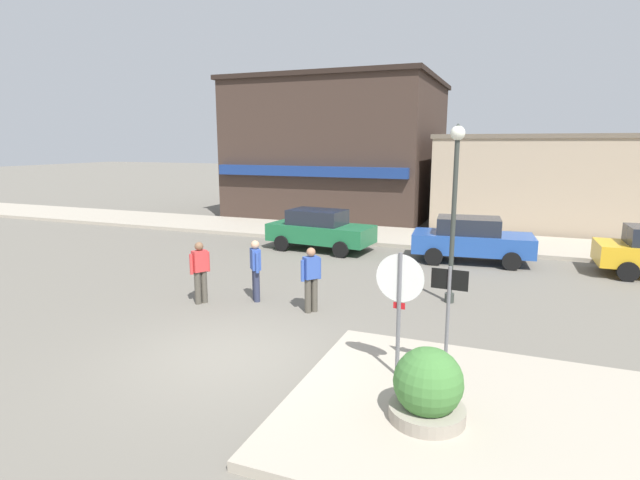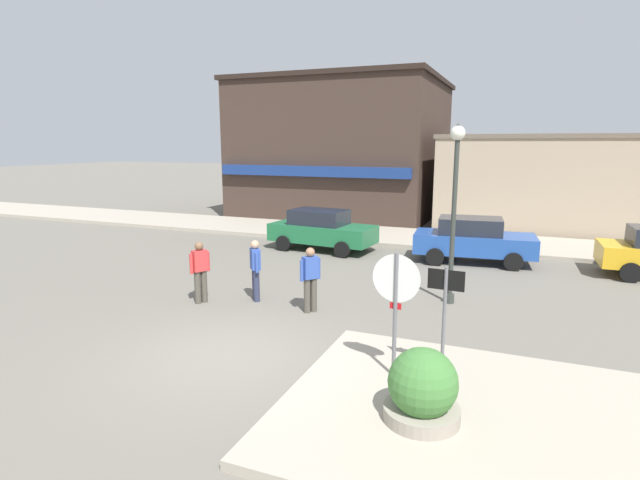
{
  "view_description": "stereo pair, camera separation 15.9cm",
  "coord_description": "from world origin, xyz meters",
  "px_view_note": "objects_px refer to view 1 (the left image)",
  "views": [
    {
      "loc": [
        5.0,
        -7.76,
        4.07
      ],
      "look_at": [
        0.16,
        4.5,
        1.5
      ],
      "focal_mm": 28.0,
      "sensor_mm": 36.0,
      "label": 1
    },
    {
      "loc": [
        5.15,
        -7.7,
        4.07
      ],
      "look_at": [
        0.16,
        4.5,
        1.5
      ],
      "focal_mm": 28.0,
      "sensor_mm": 36.0,
      "label": 2
    }
  ],
  "objects_px": {
    "planter": "(428,393)",
    "parked_car_nearest": "(320,229)",
    "one_way_sign": "(448,312)",
    "pedestrian_kerb_side": "(311,278)",
    "stop_sign": "(399,299)",
    "pedestrian_crossing_near": "(256,269)",
    "parked_car_second": "(471,239)",
    "lamp_post": "(455,188)",
    "pedestrian_crossing_far": "(200,271)"
  },
  "relations": [
    {
      "from": "stop_sign",
      "to": "parked_car_second",
      "type": "relative_size",
      "value": 0.55
    },
    {
      "from": "lamp_post",
      "to": "pedestrian_kerb_side",
      "type": "relative_size",
      "value": 2.82
    },
    {
      "from": "planter",
      "to": "parked_car_nearest",
      "type": "relative_size",
      "value": 0.3
    },
    {
      "from": "parked_car_second",
      "to": "pedestrian_kerb_side",
      "type": "distance_m",
      "value": 7.56
    },
    {
      "from": "stop_sign",
      "to": "pedestrian_crossing_near",
      "type": "xyz_separation_m",
      "value": [
        -4.47,
        3.15,
        -0.65
      ]
    },
    {
      "from": "parked_car_nearest",
      "to": "pedestrian_crossing_near",
      "type": "relative_size",
      "value": 2.57
    },
    {
      "from": "parked_car_second",
      "to": "pedestrian_crossing_near",
      "type": "distance_m",
      "value": 8.16
    },
    {
      "from": "stop_sign",
      "to": "pedestrian_crossing_far",
      "type": "distance_m",
      "value": 6.23
    },
    {
      "from": "stop_sign",
      "to": "pedestrian_kerb_side",
      "type": "relative_size",
      "value": 1.43
    },
    {
      "from": "one_way_sign",
      "to": "planter",
      "type": "distance_m",
      "value": 1.59
    },
    {
      "from": "lamp_post",
      "to": "parked_car_second",
      "type": "bearing_deg",
      "value": 89.03
    },
    {
      "from": "pedestrian_crossing_near",
      "to": "pedestrian_kerb_side",
      "type": "xyz_separation_m",
      "value": [
        1.68,
        -0.29,
        0.0
      ]
    },
    {
      "from": "parked_car_second",
      "to": "pedestrian_kerb_side",
      "type": "relative_size",
      "value": 2.58
    },
    {
      "from": "stop_sign",
      "to": "one_way_sign",
      "type": "height_order",
      "value": "stop_sign"
    },
    {
      "from": "planter",
      "to": "lamp_post",
      "type": "xyz_separation_m",
      "value": [
        -0.46,
        6.1,
        2.4
      ]
    },
    {
      "from": "one_way_sign",
      "to": "pedestrian_kerb_side",
      "type": "distance_m",
      "value": 4.49
    },
    {
      "from": "lamp_post",
      "to": "pedestrian_crossing_far",
      "type": "bearing_deg",
      "value": -157.78
    },
    {
      "from": "parked_car_nearest",
      "to": "parked_car_second",
      "type": "distance_m",
      "value": 5.6
    },
    {
      "from": "stop_sign",
      "to": "lamp_post",
      "type": "bearing_deg",
      "value": 86.93
    },
    {
      "from": "planter",
      "to": "pedestrian_crossing_far",
      "type": "bearing_deg",
      "value": 150.2
    },
    {
      "from": "stop_sign",
      "to": "pedestrian_crossing_far",
      "type": "height_order",
      "value": "stop_sign"
    },
    {
      "from": "one_way_sign",
      "to": "parked_car_nearest",
      "type": "relative_size",
      "value": 0.51
    },
    {
      "from": "stop_sign",
      "to": "pedestrian_crossing_near",
      "type": "bearing_deg",
      "value": 144.82
    },
    {
      "from": "one_way_sign",
      "to": "parked_car_second",
      "type": "xyz_separation_m",
      "value": [
        -0.44,
        9.57,
        -0.52
      ]
    },
    {
      "from": "pedestrian_crossing_near",
      "to": "pedestrian_crossing_far",
      "type": "relative_size",
      "value": 1.0
    },
    {
      "from": "one_way_sign",
      "to": "planter",
      "type": "height_order",
      "value": "one_way_sign"
    },
    {
      "from": "parked_car_second",
      "to": "parked_car_nearest",
      "type": "bearing_deg",
      "value": -179.18
    },
    {
      "from": "stop_sign",
      "to": "lamp_post",
      "type": "relative_size",
      "value": 0.51
    },
    {
      "from": "planter",
      "to": "pedestrian_crossing_far",
      "type": "xyz_separation_m",
      "value": [
        -6.4,
        3.67,
        0.31
      ]
    },
    {
      "from": "parked_car_second",
      "to": "pedestrian_crossing_far",
      "type": "distance_m",
      "value": 9.47
    },
    {
      "from": "pedestrian_crossing_far",
      "to": "lamp_post",
      "type": "bearing_deg",
      "value": 22.22
    },
    {
      "from": "stop_sign",
      "to": "pedestrian_crossing_near",
      "type": "distance_m",
      "value": 5.5
    },
    {
      "from": "planter",
      "to": "pedestrian_kerb_side",
      "type": "bearing_deg",
      "value": 130.66
    },
    {
      "from": "parked_car_nearest",
      "to": "one_way_sign",
      "type": "bearing_deg",
      "value": -57.56
    },
    {
      "from": "pedestrian_crossing_near",
      "to": "pedestrian_crossing_far",
      "type": "distance_m",
      "value": 1.41
    },
    {
      "from": "pedestrian_crossing_far",
      "to": "pedestrian_kerb_side",
      "type": "bearing_deg",
      "value": 8.08
    },
    {
      "from": "stop_sign",
      "to": "one_way_sign",
      "type": "relative_size",
      "value": 1.1
    },
    {
      "from": "one_way_sign",
      "to": "pedestrian_kerb_side",
      "type": "relative_size",
      "value": 1.3
    },
    {
      "from": "pedestrian_crossing_far",
      "to": "parked_car_second",
      "type": "bearing_deg",
      "value": 50.41
    },
    {
      "from": "pedestrian_crossing_near",
      "to": "lamp_post",
      "type": "bearing_deg",
      "value": 20.05
    },
    {
      "from": "pedestrian_kerb_side",
      "to": "pedestrian_crossing_near",
      "type": "bearing_deg",
      "value": 170.14
    },
    {
      "from": "planter",
      "to": "parked_car_nearest",
      "type": "distance_m",
      "value": 12.41
    },
    {
      "from": "stop_sign",
      "to": "parked_car_nearest",
      "type": "height_order",
      "value": "stop_sign"
    },
    {
      "from": "pedestrian_crossing_far",
      "to": "parked_car_nearest",
      "type": "bearing_deg",
      "value": 86.53
    },
    {
      "from": "pedestrian_kerb_side",
      "to": "lamp_post",
      "type": "bearing_deg",
      "value": 33.5
    },
    {
      "from": "parked_car_nearest",
      "to": "pedestrian_crossing_far",
      "type": "height_order",
      "value": "pedestrian_crossing_far"
    },
    {
      "from": "one_way_sign",
      "to": "stop_sign",
      "type": "bearing_deg",
      "value": -167.91
    },
    {
      "from": "planter",
      "to": "pedestrian_crossing_near",
      "type": "distance_m",
      "value": 6.79
    },
    {
      "from": "pedestrian_crossing_near",
      "to": "pedestrian_crossing_far",
      "type": "bearing_deg",
      "value": -150.02
    },
    {
      "from": "parked_car_nearest",
      "to": "pedestrian_crossing_far",
      "type": "xyz_separation_m",
      "value": [
        -0.44,
        -7.21,
        0.06
      ]
    }
  ]
}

